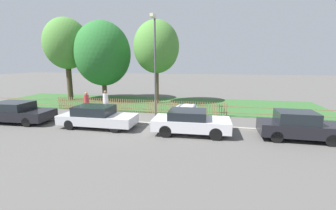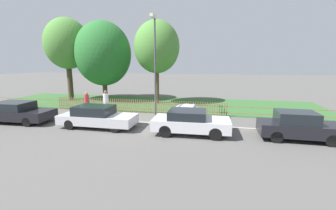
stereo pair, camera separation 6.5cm
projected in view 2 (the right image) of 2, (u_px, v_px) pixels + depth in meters
The scene contains 15 objects.
ground_plane at pixel (120, 123), 14.49m from camera, with size 120.00×120.00×0.00m, color #565451.
kerb_stone at pixel (121, 122), 14.58m from camera, with size 30.54×0.20×0.12m, color #9E998E.
grass_strip at pixel (151, 103), 21.30m from camera, with size 30.54×7.89×0.01m, color #33602D.
park_fence at pixel (137, 106), 17.42m from camera, with size 30.54×0.05×1.04m.
parked_car_silver_hatchback at pixel (16, 112), 14.64m from camera, with size 4.66×2.04×1.34m.
parked_car_black_saloon at pixel (97, 117), 13.48m from camera, with size 4.56×1.75×1.31m.
parked_car_navy_estate at pixel (190, 122), 12.23m from camera, with size 4.19×1.96×1.32m.
parked_car_red_compact at pixel (298, 126), 11.30m from camera, with size 3.88×1.68×1.45m.
covered_motorcycle at pixel (188, 110), 15.10m from camera, with size 1.89×0.87×1.14m.
tree_nearest_kerb at pixel (67, 44), 22.43m from camera, with size 4.38×4.38×8.20m.
tree_behind_motorcycle at pixel (103, 54), 22.39m from camera, with size 5.53×5.53×7.87m.
tree_mid_park at pixel (157, 47), 20.56m from camera, with size 4.18×4.18×7.65m.
pedestrian_near_fence at pixel (106, 101), 16.46m from camera, with size 0.52×0.52×1.85m.
pedestrian_by_lamp at pixel (87, 102), 16.64m from camera, with size 0.46×0.46×1.71m.
street_lamp at pixel (155, 59), 13.80m from camera, with size 0.20×0.79×6.62m.
Camera 2 is at (5.87, -13.08, 3.90)m, focal length 24.00 mm.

